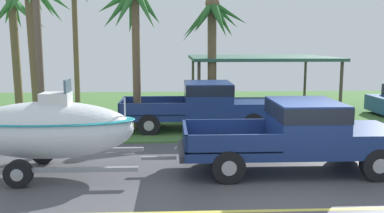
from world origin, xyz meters
TOP-DOWN VIEW (x-y plane):
  - ground at (0.00, 8.38)m, footprint 36.00×22.00m
  - pickup_truck_towing at (0.48, 0.83)m, footprint 5.72×2.13m
  - boat_on_trailer at (-6.01, 0.83)m, footprint 5.61×2.18m
  - parked_pickup_background at (-1.59, 5.97)m, footprint 5.89×2.07m
  - carport_awning at (1.42, 11.12)m, footprint 6.78×5.60m
  - palm_tree_near_left at (-1.13, 8.61)m, footprint 3.00×3.46m
  - palm_tree_near_right at (-10.68, 12.26)m, footprint 2.83×3.11m
  - palm_tree_mid at (-8.57, 8.31)m, footprint 3.54×3.08m
  - palm_tree_far_right at (-4.32, 6.28)m, footprint 2.71×3.05m
  - utility_pole at (-7.38, 4.98)m, footprint 0.24×1.80m

SIDE VIEW (x-z plane):
  - ground at x=0.00m, z-range -0.07..0.04m
  - parked_pickup_background at x=-1.59m, z-range 0.11..1.93m
  - pickup_truck_towing at x=0.48m, z-range 0.11..1.94m
  - boat_on_trailer at x=-6.01m, z-range -0.05..2.36m
  - carport_awning at x=1.42m, z-range 1.18..3.78m
  - utility_pole at x=-7.38m, z-range 0.15..7.56m
  - palm_tree_near_left at x=-1.13m, z-range 1.26..6.49m
  - palm_tree_far_right at x=-4.32m, z-range 1.52..6.97m
  - palm_tree_near_right at x=-10.68m, z-range 1.42..7.11m
  - palm_tree_mid at x=-8.57m, z-range 1.63..7.70m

